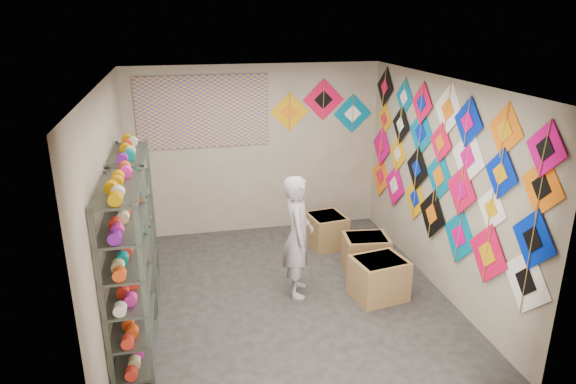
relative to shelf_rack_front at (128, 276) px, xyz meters
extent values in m
plane|color=#282623|center=(1.78, 0.85, -0.95)|extent=(4.50, 4.50, 0.00)
plane|color=tan|center=(1.78, 3.10, 0.40)|extent=(4.00, 0.00, 4.00)
plane|color=tan|center=(1.78, -1.40, 0.40)|extent=(4.00, 0.00, 4.00)
plane|color=tan|center=(-0.22, 0.85, 0.40)|extent=(0.00, 4.50, 4.50)
plane|color=tan|center=(3.78, 0.85, 0.40)|extent=(0.00, 4.50, 4.50)
plane|color=gray|center=(1.78, 0.85, 1.75)|extent=(4.50, 4.50, 0.00)
cube|color=#4C5147|center=(0.00, 0.00, 0.00)|extent=(0.40, 1.10, 1.90)
cube|color=#4C5147|center=(0.00, 1.30, 0.00)|extent=(0.40, 1.10, 1.90)
cylinder|color=#EF239D|center=(0.00, -0.48, 0.09)|extent=(0.12, 0.10, 0.12)
cylinder|color=#F54A13|center=(0.00, -0.29, 0.09)|extent=(0.12, 0.10, 0.12)
cylinder|color=#E09401|center=(0.00, -0.10, 0.09)|extent=(0.12, 0.10, 0.12)
cylinder|color=#F0E3CF|center=(0.00, 0.10, 0.09)|extent=(0.12, 0.10, 0.12)
cylinder|color=red|center=(0.00, 0.29, 0.09)|extent=(0.12, 0.10, 0.12)
cylinder|color=#72179B|center=(0.00, 0.48, 0.09)|extent=(0.12, 0.10, 0.12)
cylinder|color=beige|center=(0.00, 0.82, 0.09)|extent=(0.12, 0.10, 0.12)
cylinder|color=#0C8386|center=(0.00, 1.01, 0.09)|extent=(0.12, 0.10, 0.12)
cylinder|color=#EF239D|center=(0.00, 1.20, 0.09)|extent=(0.12, 0.10, 0.12)
cylinder|color=#F54A13|center=(0.00, 1.40, 0.09)|extent=(0.12, 0.10, 0.12)
cylinder|color=#E09401|center=(0.00, 1.59, 0.09)|extent=(0.12, 0.10, 0.12)
cylinder|color=#F0E3CF|center=(0.00, 1.78, 0.09)|extent=(0.12, 0.10, 0.12)
cube|color=white|center=(3.77, -0.99, 0.02)|extent=(0.01, 0.71, 0.71)
cube|color=#E7093E|center=(3.75, -0.37, 0.02)|extent=(0.02, 0.71, 0.71)
cube|color=#006994|center=(3.77, 0.24, -0.03)|extent=(0.04, 0.71, 0.71)
cube|color=black|center=(3.75, 0.90, -0.01)|extent=(0.03, 0.68, 0.68)
cube|color=#ED9F08|center=(3.77, 1.43, 0.02)|extent=(0.02, 0.64, 0.64)
cube|color=#E00073|center=(3.75, 2.11, -0.01)|extent=(0.03, 0.67, 0.67)
cube|color=orange|center=(3.77, 2.69, -0.04)|extent=(0.04, 0.70, 0.70)
cube|color=#0020B6|center=(3.75, -1.01, 0.48)|extent=(0.01, 0.63, 0.63)
cube|color=white|center=(3.77, -0.30, 0.52)|extent=(0.02, 0.53, 0.53)
cube|color=#E7093E|center=(3.75, 0.29, 0.53)|extent=(0.02, 0.63, 0.63)
cube|color=#006994|center=(3.77, 0.84, 0.52)|extent=(0.01, 0.67, 0.67)
cube|color=black|center=(3.75, 1.42, 0.46)|extent=(0.01, 0.63, 0.63)
cube|color=#ED9F08|center=(3.77, 2.11, 0.49)|extent=(0.03, 0.56, 0.56)
cube|color=#E00073|center=(3.75, 2.70, 0.46)|extent=(0.03, 0.67, 0.67)
cube|color=orange|center=(3.77, -0.98, 0.98)|extent=(0.02, 0.60, 0.60)
cube|color=#0020B6|center=(3.75, -0.40, 0.93)|extent=(0.01, 0.55, 0.55)
cube|color=white|center=(3.77, 0.25, 0.93)|extent=(0.03, 0.69, 0.69)
cube|color=#E7093E|center=(3.75, 0.86, 0.96)|extent=(0.02, 0.53, 0.53)
cube|color=#006994|center=(3.77, 1.43, 0.96)|extent=(0.03, 0.69, 0.69)
cube|color=black|center=(3.75, 2.04, 0.94)|extent=(0.02, 0.57, 0.57)
cube|color=#ED9F08|center=(3.77, 2.68, 0.90)|extent=(0.01, 0.53, 0.53)
cube|color=#E00073|center=(3.75, -0.97, 1.34)|extent=(0.04, 0.54, 0.54)
cube|color=orange|center=(3.77, -0.34, 1.37)|extent=(0.03, 0.58, 0.57)
cube|color=#0020B6|center=(3.75, 0.31, 1.32)|extent=(0.02, 0.58, 0.58)
cube|color=white|center=(3.77, 0.79, 1.38)|extent=(0.04, 0.67, 0.67)
cube|color=#E7093E|center=(3.75, 1.44, 1.35)|extent=(0.03, 0.58, 0.58)
cube|color=#006994|center=(3.77, 2.02, 1.34)|extent=(0.02, 0.56, 0.56)
cube|color=black|center=(3.75, 2.70, 1.40)|extent=(0.04, 0.61, 0.61)
cube|color=#ED9F08|center=(2.33, 3.09, 1.00)|extent=(0.63, 0.02, 0.63)
cube|color=#E7093E|center=(2.88, 3.09, 1.17)|extent=(0.67, 0.02, 0.67)
cube|color=#006994|center=(3.38, 3.09, 0.93)|extent=(0.65, 0.02, 0.65)
cube|color=#5B4392|center=(0.98, 3.08, 1.05)|extent=(2.00, 0.01, 1.10)
imported|color=beige|center=(1.95, 0.91, -0.16)|extent=(0.72, 0.60, 1.58)
cube|color=#9F7145|center=(2.93, 0.58, -0.69)|extent=(0.72, 0.63, 0.53)
cube|color=#9F7145|center=(3.04, 1.34, -0.70)|extent=(0.66, 0.56, 0.49)
cube|color=#9F7145|center=(2.72, 2.20, -0.70)|extent=(0.60, 0.64, 0.50)
camera|label=1|loc=(0.58, -4.78, 2.47)|focal=32.00mm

